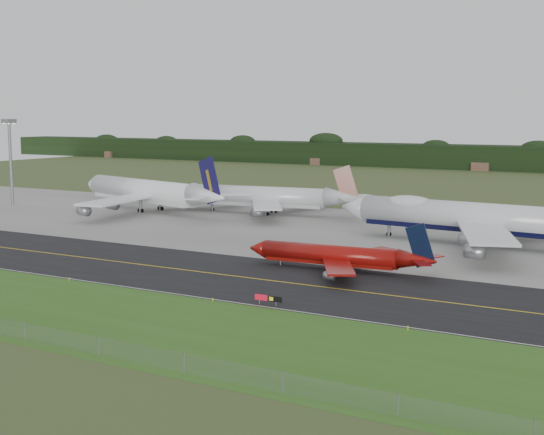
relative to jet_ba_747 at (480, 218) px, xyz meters
The scene contains 16 objects.
ground 53.95m from the jet_ba_747, 117.67° to the right, with size 600.00×600.00×0.00m, color #384721.
grass_verge 86.38m from the jet_ba_747, 106.80° to the right, with size 400.00×30.00×0.01m, color #325B1A.
taxiway 57.51m from the jet_ba_747, 115.81° to the right, with size 400.00×32.00×0.02m, color black.
apron 25.81m from the jet_ba_747, behind, with size 400.00×78.00×0.01m, color slate.
taxiway_centreline 57.50m from the jet_ba_747, 115.81° to the right, with size 400.00×0.40×0.00m, color gold.
taxiway_edge_line 71.72m from the jet_ba_747, 110.39° to the right, with size 400.00×0.25×0.00m, color silver.
perimeter_fence 98.81m from the jet_ba_747, 104.62° to the right, with size 320.00×0.10×320.00m.
jet_ba_747 is the anchor object (origin of this frame).
jet_red_737 41.26m from the jet_ba_747, 111.15° to the right, with size 35.01×28.49×9.45m.
jet_navy_gold 97.01m from the jet_ba_747, behind, with size 64.02×54.53×16.78m.
jet_star_tail 67.38m from the jet_ba_747, 161.09° to the left, with size 54.03×44.89×14.25m.
floodlight_mast 144.24m from the jet_ba_747, behind, with size 3.24×3.24×26.11m.
taxiway_sign 67.52m from the jet_ba_747, 101.62° to the right, with size 4.33×0.36×1.44m.
edge_marker_left 84.97m from the jet_ba_747, 126.67° to the right, with size 0.16×0.16×0.50m, color yellow.
edge_marker_center 71.64m from the jet_ba_747, 107.81° to the right, with size 0.16×0.16×0.50m, color yellow.
edge_marker_right 68.74m from the jet_ba_747, 83.03° to the right, with size 0.16×0.16×0.50m, color yellow.
Camera 1 is at (64.63, -111.08, 27.37)m, focal length 50.00 mm.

